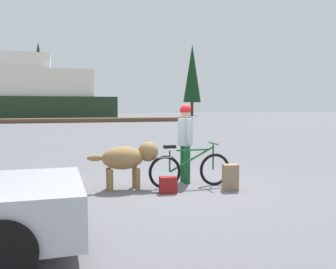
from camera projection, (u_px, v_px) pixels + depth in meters
ground_plane at (180, 187)px, 7.41m from camera, size 160.00×160.00×0.00m
bicycle at (190, 169)px, 7.40m from camera, size 1.73×0.44×0.88m
person_cyclist at (185, 136)px, 7.79m from camera, size 0.32×0.53×1.66m
dog at (128, 158)px, 7.19m from camera, size 1.39×0.53×0.93m
backpack at (230, 177)px, 7.15m from camera, size 0.30×0.23×0.50m
handbag_pannier at (168, 185)px, 6.90m from camera, size 0.33×0.21×0.31m
dock_pier at (101, 120)px, 38.18m from camera, size 19.29×2.74×0.40m
ferry_boat at (0, 95)px, 42.77m from camera, size 26.54×7.32×8.32m
sailboat_moored at (65, 115)px, 49.54m from camera, size 8.35×2.34×6.95m
pine_tree_center at (39, 70)px, 57.13m from camera, size 3.12×3.12×11.47m
pine_tree_far_right at (192, 74)px, 63.03m from camera, size 3.01×3.01×12.12m
pine_tree_mid_back at (4, 81)px, 61.34m from camera, size 4.11×4.11×8.95m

